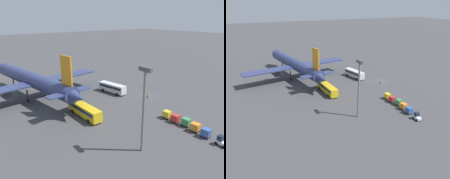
% 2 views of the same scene
% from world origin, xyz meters
% --- Properties ---
extents(ground_plane, '(600.00, 600.00, 0.00)m').
position_xyz_m(ground_plane, '(0.00, 0.00, 0.00)').
color(ground_plane, '#424244').
extents(airplane, '(51.87, 45.12, 16.22)m').
position_xyz_m(airplane, '(20.30, 31.33, 6.09)').
color(airplane, navy).
rests_on(airplane, ground).
extents(shuttle_bus_near, '(10.89, 4.68, 3.26)m').
position_xyz_m(shuttle_bus_near, '(9.34, 7.78, 1.95)').
color(shuttle_bus_near, silver).
rests_on(shuttle_bus_near, ground).
extents(shuttle_bus_far, '(12.93, 3.51, 3.24)m').
position_xyz_m(shuttle_bus_far, '(-1.47, 25.21, 1.94)').
color(shuttle_bus_far, gold).
rests_on(shuttle_bus_far, ground).
extents(baggage_tug, '(2.55, 1.91, 2.10)m').
position_xyz_m(baggage_tug, '(-30.58, 9.34, 0.94)').
color(baggage_tug, white).
rests_on(baggage_tug, ground).
extents(worker_person, '(0.38, 0.38, 1.74)m').
position_xyz_m(worker_person, '(-1.63, 1.56, 0.87)').
color(worker_person, '#1E1E2D').
rests_on(worker_person, ground).
extents(cargo_cart_blue, '(2.12, 1.83, 2.06)m').
position_xyz_m(cargo_cart_blue, '(-26.85, 9.03, 1.19)').
color(cargo_cart_blue, '#38383D').
rests_on(cargo_cart_blue, ground).
extents(cargo_cart_orange, '(2.12, 1.83, 2.06)m').
position_xyz_m(cargo_cart_orange, '(-24.00, 8.70, 1.19)').
color(cargo_cart_orange, '#38383D').
rests_on(cargo_cart_orange, ground).
extents(cargo_cart_green, '(2.12, 1.83, 2.06)m').
position_xyz_m(cargo_cart_green, '(-21.16, 8.17, 1.19)').
color(cargo_cart_green, '#38383D').
rests_on(cargo_cart_green, ground).
extents(cargo_cart_red, '(2.12, 1.83, 2.06)m').
position_xyz_m(cargo_cart_red, '(-18.31, 8.63, 1.19)').
color(cargo_cart_red, '#38383D').
rests_on(cargo_cart_red, ground).
extents(cargo_cart_yellow, '(2.12, 1.83, 2.06)m').
position_xyz_m(cargo_cart_yellow, '(-15.46, 8.48, 1.19)').
color(cargo_cart_yellow, '#38383D').
rests_on(cargo_cart_yellow, ground).
extents(light_pole, '(2.80, 0.70, 17.04)m').
position_xyz_m(light_pole, '(-22.05, 23.96, 10.49)').
color(light_pole, slate).
rests_on(light_pole, ground).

